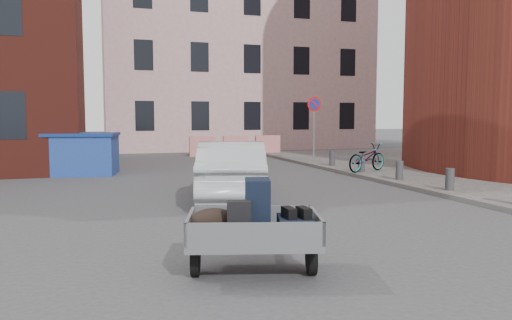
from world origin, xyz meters
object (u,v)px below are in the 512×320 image
object	(u,v)px
dumpster	(66,154)
silver_car	(232,171)
trailer	(253,227)
bicycle	(367,158)

from	to	relation	value
dumpster	silver_car	size ratio (longest dim) A/B	0.87
trailer	silver_car	distance (m)	5.70
trailer	silver_car	world-z (taller)	silver_car
dumpster	bicycle	size ratio (longest dim) A/B	2.04
trailer	bicycle	xyz separation A→B (m)	(6.82, 9.03, -0.02)
trailer	silver_car	size ratio (longest dim) A/B	0.46
dumpster	bicycle	world-z (taller)	dumpster
dumpster	silver_car	world-z (taller)	dumpster
trailer	dumpster	size ratio (longest dim) A/B	0.54
bicycle	silver_car	bearing A→B (deg)	100.22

